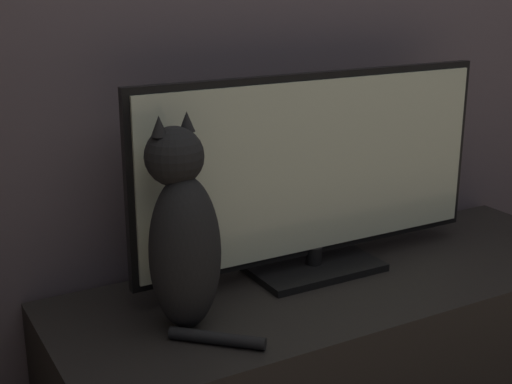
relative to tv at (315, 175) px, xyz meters
The scene contains 3 objects.
tv_stand 0.56m from the tv, 62.75° to the right, with size 1.59×0.55×0.55m.
tv is the anchor object (origin of this frame).
cat 0.46m from the tv, 164.03° to the right, with size 0.21×0.30×0.50m.
Camera 1 is at (-1.07, -0.50, 1.33)m, focal length 50.00 mm.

